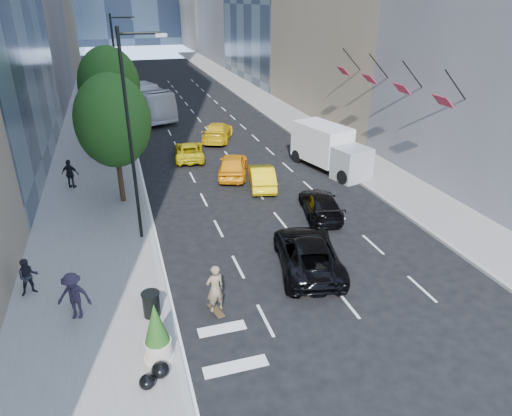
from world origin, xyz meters
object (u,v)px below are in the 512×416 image
object	(u,v)px
black_sedan_lincoln	(308,253)
trash_can	(151,305)
skateboarder	(215,292)
box_truck	(329,148)
black_sedan_mercedes	(321,204)
city_bus	(136,99)
planter_shrub	(157,333)

from	to	relation	value
black_sedan_lincoln	trash_can	distance (m)	7.28
skateboarder	box_truck	distance (m)	17.86
skateboarder	black_sedan_mercedes	xyz separation A→B (m)	(7.60, 6.96, -0.33)
black_sedan_lincoln	trash_can	world-z (taller)	black_sedan_lincoln
skateboarder	trash_can	size ratio (longest dim) A/B	2.07
black_sedan_lincoln	trash_can	xyz separation A→B (m)	(-7.10, -1.60, -0.15)
box_truck	trash_can	size ratio (longest dim) A/B	6.96
black_sedan_lincoln	black_sedan_mercedes	world-z (taller)	black_sedan_lincoln
trash_can	black_sedan_lincoln	bearing A→B (deg)	12.68
skateboarder	box_truck	xyz separation A→B (m)	(11.32, 13.80, 0.55)
city_bus	planter_shrub	world-z (taller)	city_bus
black_sedan_lincoln	trash_can	size ratio (longest dim) A/B	5.80
city_bus	trash_can	distance (m)	34.22
black_sedan_mercedes	trash_can	xyz separation A→B (m)	(-10.01, -6.56, -0.04)
city_bus	planter_shrub	size ratio (longest dim) A/B	5.62
skateboarder	city_bus	bearing A→B (deg)	-102.72
planter_shrub	trash_can	bearing A→B (deg)	90.00
box_truck	trash_can	world-z (taller)	box_truck
skateboarder	planter_shrub	bearing A→B (deg)	26.03
planter_shrub	black_sedan_lincoln	bearing A→B (deg)	29.40
black_sedan_mercedes	planter_shrub	xyz separation A→B (m)	(-10.01, -8.96, 0.53)
black_sedan_lincoln	planter_shrub	xyz separation A→B (m)	(-7.10, -4.00, 0.42)
planter_shrub	black_sedan_mercedes	bearing A→B (deg)	41.84
black_sedan_mercedes	planter_shrub	size ratio (longest dim) A/B	2.10
city_bus	planter_shrub	xyz separation A→B (m)	(-1.80, -36.56, -0.53)
black_sedan_mercedes	trash_can	bearing A→B (deg)	45.47
skateboarder	planter_shrub	distance (m)	3.13
planter_shrub	skateboarder	bearing A→B (deg)	39.75
black_sedan_mercedes	city_bus	size ratio (longest dim) A/B	0.37
black_sedan_mercedes	box_truck	distance (m)	7.83
skateboarder	trash_can	world-z (taller)	skateboarder
box_truck	trash_can	xyz separation A→B (m)	(-13.73, -13.39, -0.92)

